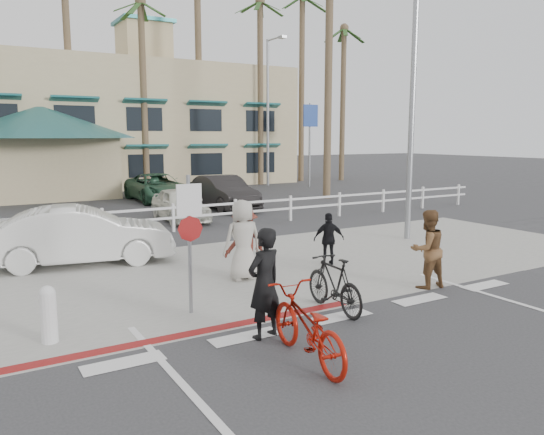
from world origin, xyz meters
TOP-DOWN VIEW (x-y plane):
  - ground at (0.00, 0.00)m, footprint 140.00×140.00m
  - bike_path at (0.00, -2.00)m, footprint 12.00×16.00m
  - sidewalk_plaza at (0.00, 4.50)m, footprint 22.00×7.00m
  - cross_street at (0.00, 8.50)m, footprint 40.00×5.00m
  - parking_lot at (0.00, 18.00)m, footprint 50.00×16.00m
  - curb_red at (-3.00, 1.20)m, footprint 7.00×0.25m
  - rail_fence at (0.50, 10.50)m, footprint 29.40×0.16m
  - building at (2.00, 31.00)m, footprint 28.00×16.00m
  - sign_post at (-2.30, 2.20)m, footprint 0.50×0.10m
  - bollard_0 at (-4.80, 2.00)m, footprint 0.26×0.26m
  - streetlight_0 at (6.50, 5.50)m, footprint 0.60×2.00m
  - streetlight_1 at (12.00, 24.00)m, footprint 0.60×2.00m
  - info_sign at (14.00, 22.00)m, footprint 1.20×0.16m
  - palm_4 at (0.00, 26.00)m, footprint 4.00×4.00m
  - palm_5 at (4.00, 25.00)m, footprint 4.00×4.00m
  - palm_6 at (8.00, 26.00)m, footprint 4.00×4.00m
  - palm_7 at (12.00, 25.00)m, footprint 4.00×4.00m
  - palm_8 at (16.00, 26.00)m, footprint 4.00×4.00m
  - palm_9 at (19.00, 25.00)m, footprint 4.00×4.00m
  - palm_11 at (11.00, 16.00)m, footprint 4.00×4.00m
  - bike_red at (-1.65, -0.70)m, footprint 0.91×2.14m
  - rider_red at (-1.72, 0.44)m, footprint 0.76×0.60m
  - bike_black at (0.08, 0.93)m, footprint 0.59×1.80m
  - rider_black at (2.78, 1.18)m, footprint 0.91×0.74m
  - pedestrian_a at (-0.20, 4.03)m, footprint 1.13×0.74m
  - pedestrian_child at (2.20, 3.96)m, footprint 0.86×0.63m
  - pedestrian_b at (-0.36, 3.81)m, footprint 0.94×0.64m
  - car_white_sedan at (-3.27, 7.25)m, footprint 4.80×2.38m
  - lot_car_2 at (1.49, 12.73)m, footprint 1.73×3.88m
  - lot_car_3 at (4.41, 14.95)m, footprint 1.67×4.62m
  - lot_car_5 at (2.78, 19.31)m, footprint 2.39×5.08m

SIDE VIEW (x-z plane):
  - ground at x=0.00m, z-range 0.00..0.00m
  - parking_lot at x=0.00m, z-range 0.00..0.01m
  - bike_path at x=0.00m, z-range 0.00..0.01m
  - cross_street at x=0.00m, z-range 0.00..0.01m
  - sidewalk_plaza at x=0.00m, z-range 0.00..0.01m
  - curb_red at x=-3.00m, z-range 0.00..0.02m
  - bollard_0 at x=-4.80m, z-range 0.00..0.95m
  - rail_fence at x=0.50m, z-range 0.00..1.00m
  - bike_black at x=0.08m, z-range 0.00..1.07m
  - bike_red at x=-1.65m, z-range 0.00..1.09m
  - lot_car_2 at x=1.49m, z-range 0.00..1.30m
  - pedestrian_child at x=2.20m, z-range 0.00..1.35m
  - lot_car_5 at x=2.78m, z-range 0.00..1.40m
  - car_white_sedan at x=-3.27m, z-range 0.00..1.51m
  - lot_car_3 at x=4.41m, z-range 0.00..1.52m
  - pedestrian_a at x=-0.20m, z-range 0.00..1.65m
  - rider_black at x=2.78m, z-range 0.00..1.73m
  - rider_red at x=-1.72m, z-range 0.00..1.84m
  - pedestrian_b at x=-0.36m, z-range 0.00..1.87m
  - sign_post at x=-2.30m, z-range 0.00..2.90m
  - info_sign at x=14.00m, z-range 0.00..5.60m
  - streetlight_0 at x=6.50m, z-range 0.00..9.00m
  - streetlight_1 at x=12.00m, z-range 0.00..9.50m
  - building at x=2.00m, z-range 0.00..11.30m
  - palm_5 at x=4.00m, z-range 0.00..13.00m
  - palm_9 at x=19.00m, z-range 0.00..13.00m
  - palm_7 at x=12.00m, z-range 0.00..14.00m
  - palm_11 at x=11.00m, z-range 0.00..14.00m
  - palm_4 at x=0.00m, z-range 0.00..15.00m
  - palm_8 at x=16.00m, z-range 0.00..15.00m
  - palm_6 at x=8.00m, z-range 0.00..17.00m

